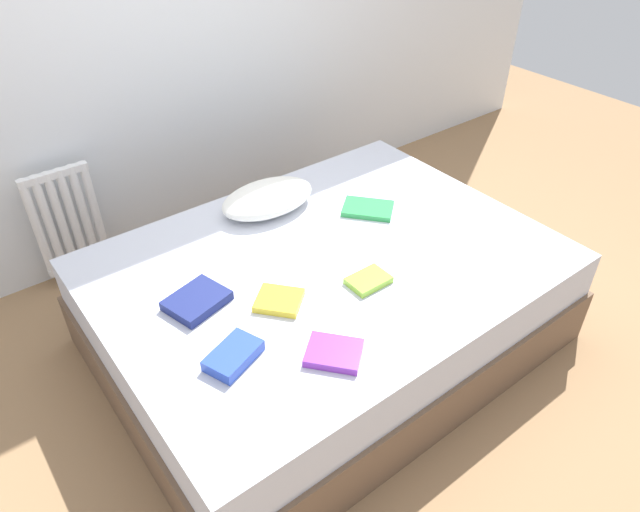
# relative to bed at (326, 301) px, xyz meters

# --- Properties ---
(ground_plane) EXTENTS (8.00, 8.00, 0.00)m
(ground_plane) POSITION_rel_bed_xyz_m (0.00, 0.00, -0.25)
(ground_plane) COLOR #93704C
(bed) EXTENTS (2.00, 1.50, 0.50)m
(bed) POSITION_rel_bed_xyz_m (0.00, 0.00, 0.00)
(bed) COLOR brown
(bed) RESTS_ON ground
(radiator) EXTENTS (0.34, 0.04, 0.58)m
(radiator) POSITION_rel_bed_xyz_m (-0.78, 1.20, 0.13)
(radiator) COLOR white
(radiator) RESTS_ON ground
(pillow) EXTENTS (0.49, 0.31, 0.12)m
(pillow) POSITION_rel_bed_xyz_m (0.02, 0.50, 0.31)
(pillow) COLOR white
(pillow) RESTS_ON bed
(textbook_green) EXTENTS (0.28, 0.29, 0.03)m
(textbook_green) POSITION_rel_bed_xyz_m (0.40, 0.18, 0.27)
(textbook_green) COLOR green
(textbook_green) RESTS_ON bed
(textbook_lime) EXTENTS (0.17, 0.12, 0.03)m
(textbook_lime) POSITION_rel_bed_xyz_m (0.03, -0.24, 0.27)
(textbook_lime) COLOR #8CC638
(textbook_lime) RESTS_ON bed
(textbook_navy) EXTENTS (0.27, 0.24, 0.04)m
(textbook_navy) POSITION_rel_bed_xyz_m (-0.60, 0.07, 0.27)
(textbook_navy) COLOR navy
(textbook_navy) RESTS_ON bed
(textbook_yellow) EXTENTS (0.23, 0.24, 0.03)m
(textbook_yellow) POSITION_rel_bed_xyz_m (-0.34, -0.12, 0.27)
(textbook_yellow) COLOR yellow
(textbook_yellow) RESTS_ON bed
(textbook_blue) EXTENTS (0.24, 0.19, 0.05)m
(textbook_blue) POSITION_rel_bed_xyz_m (-0.64, -0.27, 0.28)
(textbook_blue) COLOR #2847B7
(textbook_blue) RESTS_ON bed
(textbook_purple) EXTENTS (0.25, 0.25, 0.03)m
(textbook_purple) POSITION_rel_bed_xyz_m (-0.34, -0.48, 0.27)
(textbook_purple) COLOR purple
(textbook_purple) RESTS_ON bed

